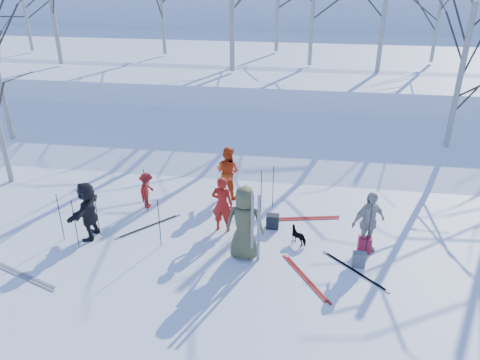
% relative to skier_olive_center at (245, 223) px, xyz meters
% --- Properties ---
extents(ground, '(120.00, 120.00, 0.00)m').
position_rel_skier_olive_center_xyz_m(ground, '(-0.35, 0.11, -0.95)').
color(ground, white).
rests_on(ground, ground).
extents(snow_ramp, '(70.00, 9.49, 4.12)m').
position_rel_skier_olive_center_xyz_m(snow_ramp, '(-0.35, 7.11, -0.80)').
color(snow_ramp, white).
rests_on(snow_ramp, ground).
extents(snow_plateau, '(70.00, 18.00, 2.20)m').
position_rel_skier_olive_center_xyz_m(snow_plateau, '(-0.35, 17.11, 0.05)').
color(snow_plateau, white).
rests_on(snow_plateau, ground).
extents(far_hill, '(90.00, 30.00, 6.00)m').
position_rel_skier_olive_center_xyz_m(far_hill, '(-0.35, 38.11, 1.05)').
color(far_hill, white).
rests_on(far_hill, ground).
extents(skier_olive_center, '(0.95, 0.64, 1.90)m').
position_rel_skier_olive_center_xyz_m(skier_olive_center, '(0.00, 0.00, 0.00)').
color(skier_olive_center, '#4F5030').
rests_on(skier_olive_center, ground).
extents(skier_red_north, '(0.61, 0.43, 1.58)m').
position_rel_skier_olive_center_xyz_m(skier_red_north, '(-0.75, 1.13, -0.16)').
color(skier_red_north, '#AC1610').
rests_on(skier_red_north, ground).
extents(skier_redor_behind, '(0.96, 0.86, 1.62)m').
position_rel_skier_olive_center_xyz_m(skier_redor_behind, '(-0.95, 3.11, -0.14)').
color(skier_redor_behind, red).
rests_on(skier_redor_behind, ground).
extents(skier_red_seated, '(0.46, 0.73, 1.09)m').
position_rel_skier_olive_center_xyz_m(skier_red_seated, '(-3.17, 2.08, -0.41)').
color(skier_red_seated, '#AC1610').
rests_on(skier_red_seated, ground).
extents(skier_cream_east, '(1.03, 0.85, 1.64)m').
position_rel_skier_olive_center_xyz_m(skier_cream_east, '(2.98, 0.68, -0.13)').
color(skier_cream_east, beige).
rests_on(skier_cream_east, ground).
extents(skier_grey_west, '(0.49, 1.47, 1.58)m').
position_rel_skier_olive_center_xyz_m(skier_grey_west, '(-4.13, 0.30, -0.16)').
color(skier_grey_west, black).
rests_on(skier_grey_west, ground).
extents(dog, '(0.57, 0.51, 0.45)m').
position_rel_skier_olive_center_xyz_m(dog, '(1.31, 0.78, -0.73)').
color(dog, black).
rests_on(dog, ground).
extents(upright_ski_left, '(0.09, 0.16, 1.90)m').
position_rel_skier_olive_center_xyz_m(upright_ski_left, '(0.21, -0.23, -0.00)').
color(upright_ski_left, silver).
rests_on(upright_ski_left, ground).
extents(upright_ski_right, '(0.09, 0.23, 1.89)m').
position_rel_skier_olive_center_xyz_m(upright_ski_right, '(0.36, -0.21, -0.00)').
color(upright_ski_right, silver).
rests_on(upright_ski_right, ground).
extents(ski_pair_a, '(2.10, 2.10, 0.02)m').
position_rel_skier_olive_center_xyz_m(ski_pair_a, '(2.67, -0.24, -0.94)').
color(ski_pair_a, silver).
rests_on(ski_pair_a, ground).
extents(ski_pair_b, '(1.92, 2.08, 0.02)m').
position_rel_skier_olive_center_xyz_m(ski_pair_b, '(1.53, -0.69, -0.94)').
color(ski_pair_b, '#A61C17').
rests_on(ski_pair_b, ground).
extents(ski_pair_c, '(2.09, 2.10, 0.02)m').
position_rel_skier_olive_center_xyz_m(ski_pair_c, '(-2.79, 0.99, -0.94)').
color(ski_pair_c, silver).
rests_on(ski_pair_c, ground).
extents(ski_pair_d, '(0.97, 1.98, 0.02)m').
position_rel_skier_olive_center_xyz_m(ski_pair_d, '(1.48, 2.05, -0.94)').
color(ski_pair_d, '#A61C17').
rests_on(ski_pair_d, ground).
extents(ski_pair_e, '(1.45, 2.03, 0.02)m').
position_rel_skier_olive_center_xyz_m(ski_pair_e, '(-4.92, -1.58, -0.94)').
color(ski_pair_e, silver).
rests_on(ski_pair_e, ground).
extents(ski_pole_a, '(0.02, 0.02, 1.34)m').
position_rel_skier_olive_center_xyz_m(ski_pole_a, '(0.17, 2.25, -0.28)').
color(ski_pole_a, black).
rests_on(ski_pole_a, ground).
extents(ski_pole_b, '(0.02, 0.02, 1.34)m').
position_rel_skier_olive_center_xyz_m(ski_pole_b, '(0.48, 2.59, -0.28)').
color(ski_pole_b, black).
rests_on(ski_pole_b, ground).
extents(ski_pole_c, '(0.02, 0.02, 1.34)m').
position_rel_skier_olive_center_xyz_m(ski_pole_c, '(-3.95, 0.40, -0.28)').
color(ski_pole_c, black).
rests_on(ski_pole_c, ground).
extents(ski_pole_d, '(0.02, 0.02, 1.34)m').
position_rel_skier_olive_center_xyz_m(ski_pole_d, '(2.97, 0.42, -0.28)').
color(ski_pole_d, black).
rests_on(ski_pole_d, ground).
extents(ski_pole_e, '(0.02, 0.02, 1.34)m').
position_rel_skier_olive_center_xyz_m(ski_pole_e, '(-3.12, 1.83, -0.28)').
color(ski_pole_e, black).
rests_on(ski_pole_e, ground).
extents(ski_pole_f, '(0.02, 0.02, 1.34)m').
position_rel_skier_olive_center_xyz_m(ski_pole_f, '(3.01, 0.66, -0.28)').
color(ski_pole_f, black).
rests_on(ski_pole_f, ground).
extents(ski_pole_g, '(0.02, 0.02, 1.34)m').
position_rel_skier_olive_center_xyz_m(ski_pole_g, '(-2.17, 0.12, -0.28)').
color(ski_pole_g, black).
rests_on(ski_pole_g, ground).
extents(ski_pole_h, '(0.02, 0.02, 1.34)m').
position_rel_skier_olive_center_xyz_m(ski_pole_h, '(-4.26, -0.20, -0.28)').
color(ski_pole_h, black).
rests_on(ski_pole_h, ground).
extents(ski_pole_i, '(0.02, 0.02, 1.34)m').
position_rel_skier_olive_center_xyz_m(ski_pole_i, '(-4.79, 0.06, -0.28)').
color(ski_pole_i, black).
rests_on(ski_pole_i, ground).
extents(backpack_red, '(0.32, 0.22, 0.42)m').
position_rel_skier_olive_center_xyz_m(backpack_red, '(2.95, 0.61, -0.74)').
color(backpack_red, '#A51932').
rests_on(backpack_red, ground).
extents(backpack_grey, '(0.30, 0.20, 0.38)m').
position_rel_skier_olive_center_xyz_m(backpack_grey, '(2.77, -0.02, -0.76)').
color(backpack_grey, slate).
rests_on(backpack_grey, ground).
extents(backpack_dark, '(0.34, 0.24, 0.40)m').
position_rel_skier_olive_center_xyz_m(backpack_dark, '(0.58, 1.42, -0.75)').
color(backpack_dark, black).
rests_on(backpack_dark, ground).
extents(birch_plateau_e, '(3.32, 3.32, 3.89)m').
position_rel_skier_olive_center_xyz_m(birch_plateau_e, '(6.94, 13.70, 3.19)').
color(birch_plateau_e, silver).
rests_on(birch_plateau_e, snow_plateau).
extents(birch_plateau_f, '(3.71, 3.71, 4.44)m').
position_rel_skier_olive_center_xyz_m(birch_plateau_f, '(-13.15, 13.63, 3.47)').
color(birch_plateau_f, silver).
rests_on(birch_plateau_f, snow_plateau).
extents(birch_plateau_j, '(3.99, 3.99, 4.85)m').
position_rel_skier_olive_center_xyz_m(birch_plateau_j, '(-6.01, 13.82, 3.67)').
color(birch_plateau_j, silver).
rests_on(birch_plateau_j, snow_plateau).
extents(birch_edge_e, '(4.43, 4.43, 5.48)m').
position_rel_skier_olive_center_xyz_m(birch_edge_e, '(6.21, 6.58, 1.79)').
color(birch_edge_e, silver).
rests_on(birch_edge_e, ground).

